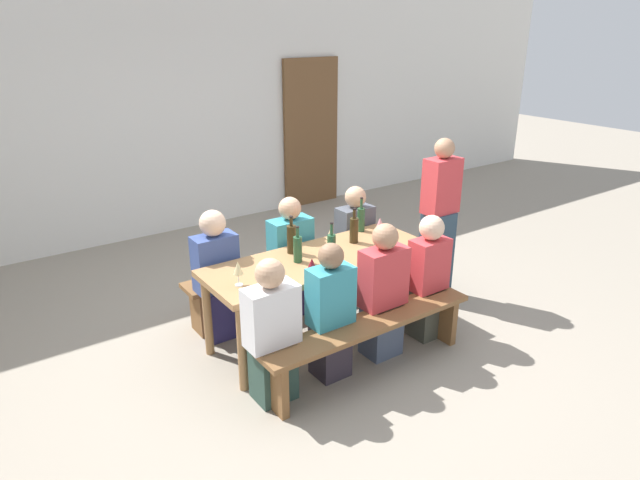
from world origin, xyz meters
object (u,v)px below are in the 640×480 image
object	(u,v)px
seated_guest_near_2	(383,294)
seated_guest_near_3	(428,279)
standing_host	(439,223)
wine_bottle_4	(361,219)
wine_bottle_0	(354,230)
wine_bottle_2	(292,239)
seated_guest_near_0	(272,335)
seated_guest_near_1	(331,314)
seated_guest_far_2	(354,243)
wine_bottle_3	(332,248)
wine_glass_1	(312,264)
tasting_table	(320,266)
bench_far	(280,273)
wooden_door	(311,133)
wine_glass_2	(386,238)
seated_guest_far_0	(217,277)
bench_near	(369,332)
wine_glass_3	(238,269)
seated_guest_far_1	(291,260)
wine_glass_0	(380,223)
wine_bottle_1	(298,249)
wine_glass_4	(330,235)

from	to	relation	value
seated_guest_near_2	seated_guest_near_3	distance (m)	0.50
seated_guest_near_3	standing_host	xyz separation A→B (m)	(0.62, 0.49, 0.23)
wine_bottle_4	seated_guest_near_3	distance (m)	0.87
wine_bottle_0	wine_bottle_2	distance (m)	0.59
wine_bottle_0	wine_bottle_2	size ratio (longest dim) A/B	0.97
seated_guest_near_0	wine_bottle_2	bearing A→B (deg)	-41.07
standing_host	seated_guest_near_1	bearing A→B (deg)	16.75
seated_guest_far_2	wine_bottle_3	bearing A→B (deg)	-49.04
wine_glass_1	tasting_table	bearing A→B (deg)	45.39
bench_far	tasting_table	bearing A→B (deg)	-90.00
wooden_door	wine_glass_2	xyz separation A→B (m)	(-1.62, -3.49, -0.17)
seated_guest_far_0	bench_near	bearing A→B (deg)	31.28
wine_bottle_0	wine_glass_3	distance (m)	1.25
wine_bottle_2	seated_guest_far_1	world-z (taller)	seated_guest_far_1
bench_far	wine_glass_0	size ratio (longest dim) A/B	11.84
wine_glass_2	seated_guest_far_2	size ratio (longest dim) A/B	0.17
wine_bottle_1	wine_bottle_2	xyz separation A→B (m)	(0.06, 0.19, 0.01)
wine_bottle_4	wine_glass_2	world-z (taller)	wine_bottle_4
wine_bottle_4	seated_guest_far_0	world-z (taller)	seated_guest_far_0
wine_glass_4	seated_guest_far_0	size ratio (longest dim) A/B	0.15
wine_bottle_0	wine_bottle_3	distance (m)	0.50
wine_glass_0	seated_guest_near_0	size ratio (longest dim) A/B	0.14
seated_guest_far_1	seated_guest_far_0	bearing A→B (deg)	-90.00
wine_bottle_3	standing_host	world-z (taller)	standing_host
wine_bottle_2	wine_glass_1	size ratio (longest dim) A/B	2.24
wooden_door	bench_near	size ratio (longest dim) A/B	1.12
wine_glass_0	seated_guest_far_2	world-z (taller)	seated_guest_far_2
seated_guest_far_0	seated_guest_near_3	bearing A→B (deg)	55.28
wine_bottle_0	bench_far	bearing A→B (deg)	127.62
tasting_table	standing_host	bearing A→B (deg)	-0.67
wine_bottle_4	seated_guest_near_0	distance (m)	1.68
wine_glass_3	seated_guest_near_3	size ratio (longest dim) A/B	0.17
seated_guest_near_1	seated_guest_near_2	xyz separation A→B (m)	(0.52, 0.00, 0.02)
bench_near	seated_guest_near_2	size ratio (longest dim) A/B	1.64
seated_guest_far_1	seated_guest_near_3	bearing A→B (deg)	35.56
seated_guest_near_0	seated_guest_near_3	xyz separation A→B (m)	(1.53, 0.00, 0.01)
tasting_table	wine_glass_4	xyz separation A→B (m)	(0.17, 0.10, 0.21)
seated_guest_near_2	standing_host	distance (m)	1.24
bench_near	wine_bottle_1	world-z (taller)	wine_bottle_1
wine_bottle_1	wine_glass_1	size ratio (longest dim) A/B	2.09
wooden_door	wine_bottle_2	bearing A→B (deg)	-126.76
tasting_table	wine_bottle_2	bearing A→B (deg)	124.11
wooden_door	seated_guest_near_0	xyz separation A→B (m)	(-2.89, -3.75, -0.53)
wine_bottle_1	seated_guest_near_2	size ratio (longest dim) A/B	0.27
wine_glass_1	seated_guest_far_2	xyz separation A→B (m)	(1.03, 0.77, -0.32)
tasting_table	seated_guest_far_1	bearing A→B (deg)	86.44
tasting_table	wine_glass_4	size ratio (longest dim) A/B	11.45
wine_bottle_2	wine_glass_3	xyz separation A→B (m)	(-0.66, -0.30, 0.01)
wine_bottle_4	standing_host	distance (m)	0.78
seated_guest_near_2	standing_host	bearing A→B (deg)	-66.27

